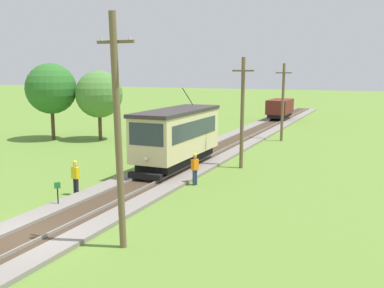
{
  "coord_description": "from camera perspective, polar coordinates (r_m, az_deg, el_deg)",
  "views": [
    {
      "loc": [
        11.82,
        -12.09,
        6.26
      ],
      "look_at": [
        0.25,
        14.81,
        1.38
      ],
      "focal_mm": 42.01,
      "sensor_mm": 36.0,
      "label": 1
    }
  ],
  "objects": [
    {
      "name": "second_worker",
      "position": [
        24.47,
        0.37,
        -3.0
      ],
      "size": [
        0.36,
        0.44,
        1.78
      ],
      "rotation": [
        0.0,
        0.0,
        2.78
      ],
      "color": "navy",
      "rests_on": "ground"
    },
    {
      "name": "utility_pole_foreground",
      "position": [
        15.4,
        -9.39,
        1.5
      ],
      "size": [
        1.4,
        0.55,
        8.13
      ],
      "color": "brown",
      "rests_on": "ground"
    },
    {
      "name": "sleeper_bed",
      "position": [
        17.97,
        -20.17,
        -10.91
      ],
      "size": [
        2.04,
        120.0,
        0.01
      ],
      "primitive_type": "cube",
      "color": "#423323",
      "rests_on": "track_ballast"
    },
    {
      "name": "track_worker",
      "position": [
        23.29,
        -14.56,
        -3.95
      ],
      "size": [
        0.41,
        0.29,
        1.78
      ],
      "rotation": [
        0.0,
        0.0,
        1.44
      ],
      "color": "black",
      "rests_on": "ground"
    },
    {
      "name": "rail_left",
      "position": [
        18.43,
        -21.84,
        -10.28
      ],
      "size": [
        0.07,
        120.0,
        0.14
      ],
      "primitive_type": "cube",
      "color": "gray",
      "rests_on": "track_ballast"
    },
    {
      "name": "ground_plane",
      "position": [
        18.03,
        -20.13,
        -11.46
      ],
      "size": [
        260.0,
        260.0,
        0.0
      ],
      "primitive_type": "plane",
      "color": "olive"
    },
    {
      "name": "trackside_signal_marker",
      "position": [
        21.54,
        -16.69,
        -6.01
      ],
      "size": [
        0.21,
        0.21,
        1.18
      ],
      "color": "black",
      "rests_on": "ground"
    },
    {
      "name": "tree_right_near",
      "position": [
        42.11,
        -17.45,
        6.72
      ],
      "size": [
        4.49,
        4.49,
        6.83
      ],
      "color": "#4C3823",
      "rests_on": "ground"
    },
    {
      "name": "utility_pole_mid",
      "position": [
        40.31,
        11.45,
        5.32
      ],
      "size": [
        1.4,
        0.44,
        6.78
      ],
      "color": "brown",
      "rests_on": "ground"
    },
    {
      "name": "utility_pole_near_tram",
      "position": [
        28.59,
        6.41,
        4.07
      ],
      "size": [
        1.4,
        0.39,
        7.03
      ],
      "color": "brown",
      "rests_on": "ground"
    },
    {
      "name": "tree_left_near",
      "position": [
        40.77,
        -11.72,
        6.2
      ],
      "size": [
        4.17,
        4.17,
        6.18
      ],
      "color": "#4C3823",
      "rests_on": "ground"
    },
    {
      "name": "red_tram",
      "position": [
        28.09,
        -1.88,
        1.12
      ],
      "size": [
        2.6,
        8.54,
        4.79
      ],
      "color": "beige",
      "rests_on": "rail_right"
    },
    {
      "name": "freight_car",
      "position": [
        56.28,
        11.1,
        4.48
      ],
      "size": [
        2.4,
        5.2,
        2.31
      ],
      "color": "maroon",
      "rests_on": "rail_right"
    },
    {
      "name": "track_ballast",
      "position": [
        18.0,
        -20.15,
        -11.19
      ],
      "size": [
        4.2,
        120.0,
        0.18
      ],
      "primitive_type": "cube",
      "color": "gray",
      "rests_on": "ground"
    },
    {
      "name": "rail_right",
      "position": [
        17.48,
        -18.43,
        -11.16
      ],
      "size": [
        0.07,
        120.0,
        0.14
      ],
      "primitive_type": "cube",
      "color": "gray",
      "rests_on": "track_ballast"
    }
  ]
}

